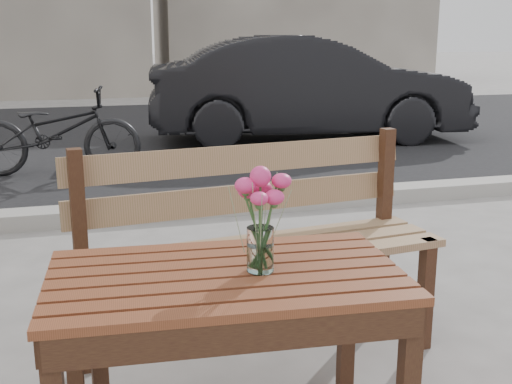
# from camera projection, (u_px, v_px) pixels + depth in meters

# --- Properties ---
(street) EXTENTS (30.00, 8.12, 0.12)m
(street) POSITION_uv_depth(u_px,v_px,m) (140.00, 162.00, 6.88)
(street) COLOR black
(street) RESTS_ON ground
(main_table) EXTENTS (1.13, 0.71, 0.67)m
(main_table) POSITION_uv_depth(u_px,v_px,m) (226.00, 305.00, 2.00)
(main_table) COLOR brown
(main_table) RESTS_ON ground
(main_bench) EXTENTS (1.61, 0.64, 0.97)m
(main_bench) POSITION_uv_depth(u_px,v_px,m) (253.00, 224.00, 2.75)
(main_bench) COLOR olive
(main_bench) RESTS_ON ground
(main_vase) EXTENTS (0.18, 0.18, 0.33)m
(main_vase) POSITION_uv_depth(u_px,v_px,m) (260.00, 207.00, 1.93)
(main_vase) COLOR white
(main_vase) RESTS_ON main_table
(parked_car) EXTENTS (4.25, 1.92, 1.35)m
(parked_car) POSITION_uv_depth(u_px,v_px,m) (308.00, 88.00, 8.36)
(parked_car) COLOR black
(parked_car) RESTS_ON ground
(bicycle) EXTENTS (1.71, 0.78, 0.87)m
(bicycle) POSITION_uv_depth(u_px,v_px,m) (55.00, 132.00, 6.33)
(bicycle) COLOR black
(bicycle) RESTS_ON ground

